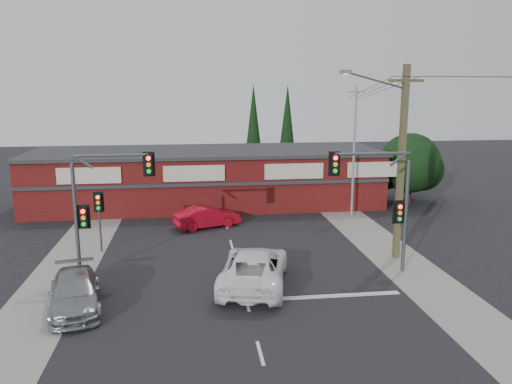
{
  "coord_description": "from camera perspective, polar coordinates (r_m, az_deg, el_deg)",
  "views": [
    {
      "loc": [
        -2.14,
        -21.11,
        8.81
      ],
      "look_at": [
        1.0,
        3.0,
        3.76
      ],
      "focal_mm": 35.0,
      "sensor_mm": 36.0,
      "label": 1
    }
  ],
  "objects": [
    {
      "name": "red_sedan",
      "position": [
        32.35,
        -5.62,
        -2.84
      ],
      "size": [
        4.49,
        2.89,
        1.4
      ],
      "primitive_type": "imported",
      "rotation": [
        0.0,
        0.0,
        1.93
      ],
      "color": "#B40B1C",
      "rests_on": "ground"
    },
    {
      "name": "conifer_far",
      "position": [
        48.1,
        3.59,
        7.75
      ],
      "size": [
        1.8,
        1.8,
        9.25
      ],
      "color": "#2D2116",
      "rests_on": "ground"
    },
    {
      "name": "lane_dashes",
      "position": [
        27.02,
        -2.49,
        -7.27
      ],
      "size": [
        0.12,
        46.29,
        0.01
      ],
      "color": "silver",
      "rests_on": "ground"
    },
    {
      "name": "stop_line",
      "position": [
        22.22,
        8.09,
        -11.71
      ],
      "size": [
        6.5,
        0.35,
        0.01
      ],
      "primitive_type": "cube",
      "color": "silver",
      "rests_on": "ground"
    },
    {
      "name": "shop_building",
      "position": [
        38.69,
        -5.61,
        1.75
      ],
      "size": [
        27.3,
        8.4,
        4.22
      ],
      "color": "#4D0F0F",
      "rests_on": "ground"
    },
    {
      "name": "verge_right",
      "position": [
        29.54,
        14.15,
        -5.97
      ],
      "size": [
        3.0,
        70.0,
        0.02
      ],
      "primitive_type": "cube",
      "color": "gray",
      "rests_on": "ground"
    },
    {
      "name": "white_suv",
      "position": [
        22.9,
        -0.21,
        -8.62
      ],
      "size": [
        4.09,
        6.55,
        1.69
      ],
      "primitive_type": "imported",
      "rotation": [
        0.0,
        0.0,
        2.92
      ],
      "color": "white",
      "rests_on": "ground"
    },
    {
      "name": "utility_pole",
      "position": [
        26.51,
        16.04,
        3.88
      ],
      "size": [
        4.38,
        0.59,
        10.0
      ],
      "color": "brown",
      "rests_on": "ground"
    },
    {
      "name": "tree_cluster",
      "position": [
        40.67,
        17.15,
        2.85
      ],
      "size": [
        5.9,
        5.1,
        5.5
      ],
      "color": "#2D2116",
      "rests_on": "ground"
    },
    {
      "name": "road_strip",
      "position": [
        27.64,
        -2.61,
        -6.85
      ],
      "size": [
        14.0,
        70.0,
        0.01
      ],
      "primitive_type": "cube",
      "color": "black",
      "rests_on": "ground"
    },
    {
      "name": "traffic_mast_left",
      "position": [
        24.01,
        -17.54,
        -0.55
      ],
      "size": [
        3.77,
        0.27,
        5.97
      ],
      "color": "#47494C",
      "rests_on": "ground"
    },
    {
      "name": "power_lines",
      "position": [
        21.45,
        22.72,
        11.46
      ],
      "size": [
        2.01,
        29.0,
        1.22
      ],
      "color": "black",
      "rests_on": "ground"
    },
    {
      "name": "conifer_near",
      "position": [
        45.58,
        -0.29,
        7.55
      ],
      "size": [
        1.8,
        1.8,
        9.25
      ],
      "color": "#2D2116",
      "rests_on": "ground"
    },
    {
      "name": "verge_left",
      "position": [
        28.28,
        -20.17,
        -7.14
      ],
      "size": [
        3.0,
        70.0,
        0.02
      ],
      "primitive_type": "cube",
      "color": "gray",
      "rests_on": "ground"
    },
    {
      "name": "ground",
      "position": [
        22.97,
        -1.53,
        -10.82
      ],
      "size": [
        120.0,
        120.0,
        0.0
      ],
      "primitive_type": "plane",
      "color": "black",
      "rests_on": "ground"
    },
    {
      "name": "traffic_mast_right",
      "position": [
        24.37,
        14.43,
        -0.16
      ],
      "size": [
        3.96,
        0.27,
        5.97
      ],
      "color": "#47494C",
      "rests_on": "ground"
    },
    {
      "name": "silver_suv",
      "position": [
        21.95,
        -20.0,
        -10.72
      ],
      "size": [
        2.85,
        5.06,
        1.38
      ],
      "primitive_type": "imported",
      "rotation": [
        0.0,
        0.0,
        0.2
      ],
      "color": "gray",
      "rests_on": "ground"
    },
    {
      "name": "steel_pole",
      "position": [
        35.17,
        11.15,
        4.81
      ],
      "size": [
        1.2,
        0.16,
        9.0
      ],
      "color": "gray",
      "rests_on": "ground"
    },
    {
      "name": "pedestal_signal",
      "position": [
        28.32,
        -17.51,
        -1.89
      ],
      "size": [
        0.55,
        0.27,
        3.38
      ],
      "color": "#47494C",
      "rests_on": "ground"
    }
  ]
}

